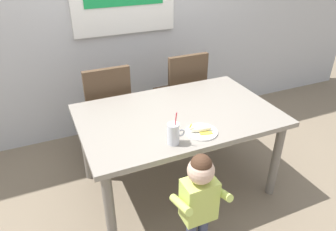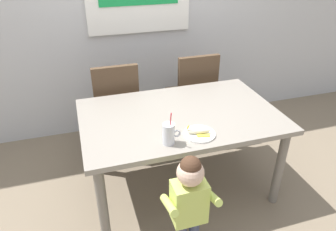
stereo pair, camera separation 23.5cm
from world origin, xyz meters
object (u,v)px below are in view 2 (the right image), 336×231
(dining_chair_left, at_px, (116,103))
(milk_cup, at_px, (169,135))
(dining_table, at_px, (180,123))
(toddler_standing, at_px, (189,198))
(dining_chair_right, at_px, (193,91))
(snack_plate, at_px, (199,134))
(peeled_banana, at_px, (199,131))

(dining_chair_left, distance_m, milk_cup, 1.14)
(dining_table, relative_size, toddler_standing, 1.86)
(dining_chair_right, relative_size, milk_cup, 3.83)
(snack_plate, height_order, peeled_banana, peeled_banana)
(toddler_standing, height_order, milk_cup, milk_cup)
(dining_table, xyz_separation_m, dining_chair_right, (0.41, 0.75, -0.11))
(dining_chair_left, distance_m, dining_chair_right, 0.82)
(peeled_banana, bearing_deg, dining_chair_right, 70.26)
(dining_chair_left, xyz_separation_m, peeled_banana, (0.44, -1.05, 0.23))
(dining_table, distance_m, peeled_banana, 0.35)
(snack_plate, bearing_deg, dining_chair_left, 112.81)
(snack_plate, bearing_deg, milk_cup, -170.79)
(toddler_standing, relative_size, peeled_banana, 4.77)
(dining_chair_right, distance_m, milk_cup, 1.31)
(dining_chair_left, xyz_separation_m, toddler_standing, (0.24, -1.41, -0.02))
(dining_table, bearing_deg, toddler_standing, -104.16)
(milk_cup, bearing_deg, dining_chair_right, 60.99)
(dining_table, bearing_deg, milk_cup, -119.76)
(milk_cup, distance_m, snack_plate, 0.25)
(dining_table, xyz_separation_m, snack_plate, (0.03, -0.33, 0.09))
(snack_plate, bearing_deg, toddler_standing, -119.36)
(dining_chair_left, bearing_deg, peeled_banana, 112.52)
(dining_chair_left, distance_m, snack_plate, 1.16)
(toddler_standing, bearing_deg, milk_cup, 96.33)
(toddler_standing, distance_m, peeled_banana, 0.47)
(toddler_standing, relative_size, milk_cup, 3.34)
(dining_table, xyz_separation_m, dining_chair_left, (-0.41, 0.72, -0.11))
(dining_chair_right, distance_m, peeled_banana, 1.17)
(milk_cup, height_order, snack_plate, milk_cup)
(dining_chair_right, xyz_separation_m, peeled_banana, (-0.39, -1.08, 0.23))
(dining_chair_left, bearing_deg, dining_table, 119.70)
(dining_chair_left, height_order, dining_chair_right, same)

